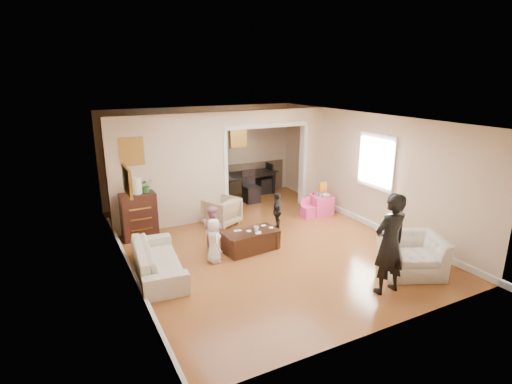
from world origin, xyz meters
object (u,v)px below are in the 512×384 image
coffee_cup (256,229)px  coffee_table (251,241)px  sofa (158,260)px  armchair_front (411,255)px  dining_table (241,185)px  child_kneel_a (214,241)px  armchair_back (222,211)px  child_kneel_b (212,229)px  table_lamp (136,185)px  play_table (321,204)px  child_toddler (277,211)px  dresser (139,216)px  adult_person (390,244)px  cyan_cup (319,195)px

coffee_cup → coffee_table: bearing=153.4°
sofa → armchair_front: 4.50m
armchair_front → dining_table: bearing=122.1°
sofa → armchair_front: (4.03, -2.00, 0.06)m
child_kneel_a → dining_table: bearing=-28.0°
armchair_front → armchair_back: bearing=144.1°
armchair_back → coffee_cup: (0.06, -1.67, 0.13)m
armchair_front → child_kneel_a: 3.58m
armchair_front → child_kneel_b: child_kneel_b is taller
table_lamp → play_table: size_ratio=0.71×
child_toddler → child_kneel_a: bearing=-20.5°
armchair_front → child_kneel_a: size_ratio=1.22×
table_lamp → coffee_cup: table_lamp is taller
child_toddler → coffee_cup: bearing=-5.8°
armchair_front → dresser: bearing=161.4°
table_lamp → adult_person: size_ratio=0.21×
coffee_table → adult_person: (1.24, -2.46, 0.64)m
sofa → dining_table: (3.35, 3.65, 0.07)m
adult_person → child_toddler: size_ratio=1.91×
sofa → child_kneel_b: child_kneel_b is taller
armchair_front → cyan_cup: size_ratio=13.13×
armchair_front → table_lamp: (-3.97, 3.82, 0.84)m
child_kneel_a → table_lamp: bearing=33.0°
dining_table → sofa: bearing=-144.1°
sofa → child_toddler: size_ratio=2.14×
armchair_back → coffee_table: bearing=62.6°
sofa → armchair_back: size_ratio=2.64×
armchair_front → adult_person: (-0.88, -0.31, 0.50)m
dining_table → child_kneel_a: bearing=-133.7°
sofa → cyan_cup: 4.59m
adult_person → dresser: bearing=-53.2°
armchair_back → dining_table: dining_table is taller
adult_person → armchair_front: bearing=-160.9°
armchair_front → adult_person: adult_person is taller
armchair_back → armchair_front: 4.31m
armchair_front → child_kneel_b: 3.74m
coffee_table → coffee_cup: coffee_cup is taller
table_lamp → coffee_table: (1.85, -1.67, -0.98)m
coffee_cup → child_toddler: child_toddler is taller
sofa → adult_person: bearing=-120.7°
sofa → play_table: size_ratio=3.73×
play_table → cyan_cup: cyan_cup is taller
coffee_cup → dining_table: 3.80m
cyan_cup → child_toddler: child_toddler is taller
cyan_cup → dining_table: size_ratio=0.04×
sofa → coffee_cup: 2.02m
table_lamp → dining_table: bearing=29.1°
child_kneel_b → child_toddler: (1.75, 0.45, -0.04)m
coffee_table → dining_table: dining_table is taller
table_lamp → coffee_table: 2.68m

